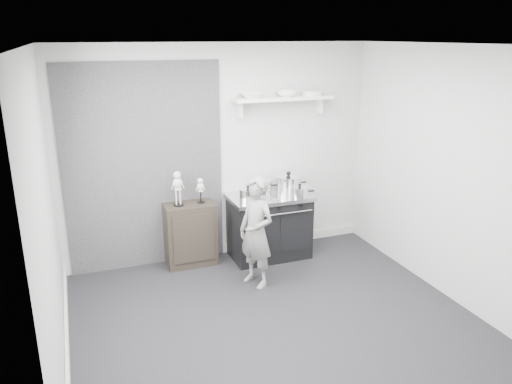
{
  "coord_description": "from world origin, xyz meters",
  "views": [
    {
      "loc": [
        -1.75,
        -4.09,
        2.78
      ],
      "look_at": [
        0.16,
        0.95,
        1.08
      ],
      "focal_mm": 35.0,
      "sensor_mm": 36.0,
      "label": 1
    }
  ],
  "objects": [
    {
      "name": "wall_shelf",
      "position": [
        0.8,
        1.68,
        2.01
      ],
      "size": [
        1.3,
        0.26,
        0.24
      ],
      "color": "white",
      "rests_on": "room_shell"
    },
    {
      "name": "pot_front_left",
      "position": [
        0.22,
        1.4,
        0.91
      ],
      "size": [
        0.3,
        0.22,
        0.18
      ],
      "color": "white",
      "rests_on": "stove"
    },
    {
      "name": "bowl_small",
      "position": [
        0.84,
        1.67,
        2.08
      ],
      "size": [
        0.24,
        0.24,
        0.08
      ],
      "primitive_type": "imported",
      "color": "white",
      "rests_on": "wall_shelf"
    },
    {
      "name": "bowl_large",
      "position": [
        0.38,
        1.67,
        2.07
      ],
      "size": [
        0.27,
        0.27,
        0.07
      ],
      "primitive_type": "imported",
      "color": "white",
      "rests_on": "wall_shelf"
    },
    {
      "name": "room_shell",
      "position": [
        -0.09,
        0.15,
        1.64
      ],
      "size": [
        4.02,
        3.62,
        2.71
      ],
      "color": "beige",
      "rests_on": "ground"
    },
    {
      "name": "pot_front_right",
      "position": [
        0.86,
        1.27,
        0.91
      ],
      "size": [
        0.32,
        0.23,
        0.18
      ],
      "color": "white",
      "rests_on": "stove"
    },
    {
      "name": "skeleton_full",
      "position": [
        -0.6,
        1.61,
        1.04
      ],
      "size": [
        0.14,
        0.09,
        0.5
      ],
      "primitive_type": null,
      "color": "beige",
      "rests_on": "side_cabinet"
    },
    {
      "name": "pot_back_right",
      "position": [
        0.84,
        1.56,
        0.94
      ],
      "size": [
        0.43,
        0.34,
        0.26
      ],
      "color": "white",
      "rests_on": "stove"
    },
    {
      "name": "child",
      "position": [
        0.11,
        0.81,
        0.65
      ],
      "size": [
        0.48,
        0.56,
        1.29
      ],
      "primitive_type": "imported",
      "rotation": [
        0.0,
        0.0,
        -1.14
      ],
      "color": "gray",
      "rests_on": "ground"
    },
    {
      "name": "pot_back_left",
      "position": [
        0.48,
        1.62,
        0.92
      ],
      "size": [
        0.36,
        0.28,
        0.22
      ],
      "color": "white",
      "rests_on": "stove"
    },
    {
      "name": "skeleton_torso",
      "position": [
        -0.32,
        1.61,
        0.98
      ],
      "size": [
        0.1,
        0.07,
        0.36
      ],
      "primitive_type": null,
      "color": "beige",
      "rests_on": "side_cabinet"
    },
    {
      "name": "side_cabinet",
      "position": [
        -0.47,
        1.61,
        0.4
      ],
      "size": [
        0.61,
        0.36,
        0.8
      ],
      "primitive_type": "cube",
      "color": "black",
      "rests_on": "ground"
    },
    {
      "name": "plate_stack",
      "position": [
        1.2,
        1.67,
        2.07
      ],
      "size": [
        0.26,
        0.26,
        0.06
      ],
      "primitive_type": "cylinder",
      "color": "silver",
      "rests_on": "wall_shelf"
    },
    {
      "name": "stove",
      "position": [
        0.54,
        1.48,
        0.42
      ],
      "size": [
        1.04,
        0.65,
        0.84
      ],
      "color": "black",
      "rests_on": "ground"
    },
    {
      "name": "ground",
      "position": [
        0.0,
        0.0,
        0.0
      ],
      "size": [
        4.0,
        4.0,
        0.0
      ],
      "primitive_type": "plane",
      "color": "black",
      "rests_on": "ground"
    }
  ]
}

